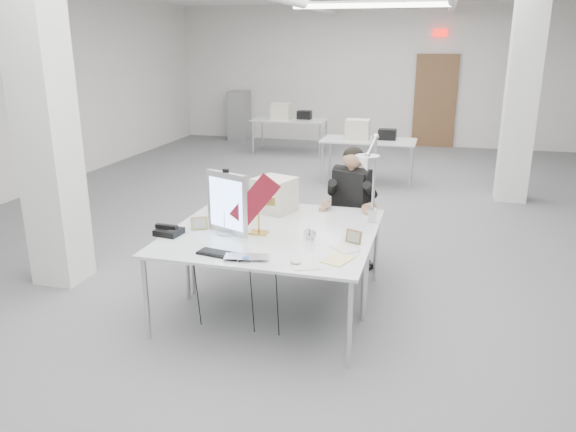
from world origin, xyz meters
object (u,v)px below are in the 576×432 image
(beige_monitor, at_px, (275,195))
(desk_main, at_px, (258,249))
(desk_phone, at_px, (169,232))
(laptop, at_px, (246,260))
(monitor, at_px, (227,203))
(seated_person, at_px, (352,189))
(architect_lamp, at_px, (371,181))
(bankers_lamp, at_px, (259,214))
(office_chair, at_px, (352,216))

(beige_monitor, bearing_deg, desk_main, -62.09)
(desk_phone, bearing_deg, laptop, -18.99)
(monitor, height_order, desk_phone, monitor)
(seated_person, bearing_deg, beige_monitor, -120.48)
(desk_main, height_order, architect_lamp, architect_lamp)
(architect_lamp, bearing_deg, laptop, -124.84)
(seated_person, bearing_deg, architect_lamp, -49.29)
(bankers_lamp, bearing_deg, laptop, -97.61)
(seated_person, height_order, bankers_lamp, seated_person)
(laptop, height_order, bankers_lamp, bankers_lamp)
(desk_main, distance_m, desk_phone, 0.86)
(seated_person, relative_size, monitor, 1.82)
(seated_person, distance_m, desk_phone, 2.01)
(bankers_lamp, bearing_deg, office_chair, 46.90)
(desk_phone, bearing_deg, beige_monitor, 60.26)
(seated_person, height_order, desk_phone, seated_person)
(office_chair, xyz_separation_m, monitor, (-0.90, -1.33, 0.45))
(bankers_lamp, bearing_deg, monitor, 174.08)
(laptop, xyz_separation_m, desk_phone, (-0.86, 0.42, 0.01))
(bankers_lamp, bearing_deg, desk_phone, -179.65)
(architect_lamp, bearing_deg, seated_person, 112.46)
(desk_main, distance_m, beige_monitor, 1.05)
(seated_person, height_order, architect_lamp, architect_lamp)
(desk_main, xyz_separation_m, monitor, (-0.37, 0.28, 0.29))
(office_chair, bearing_deg, desk_main, -86.36)
(desk_main, bearing_deg, desk_phone, 173.62)
(office_chair, xyz_separation_m, beige_monitor, (-0.69, -0.58, 0.34))
(desk_main, distance_m, monitor, 0.54)
(office_chair, bearing_deg, bankers_lamp, -94.24)
(desk_main, xyz_separation_m, laptop, (0.01, -0.32, 0.03))
(laptop, bearing_deg, office_chair, 62.94)
(office_chair, distance_m, beige_monitor, 0.96)
(office_chair, bearing_deg, architect_lamp, -50.25)
(laptop, bearing_deg, desk_main, 79.81)
(monitor, height_order, beige_monitor, monitor)
(office_chair, distance_m, bankers_lamp, 1.47)
(bankers_lamp, xyz_separation_m, desk_phone, (-0.75, -0.23, -0.16))
(desk_main, distance_m, seated_person, 1.65)
(monitor, xyz_separation_m, bankers_lamp, (0.27, 0.05, -0.09))
(office_chair, relative_size, laptop, 3.37)
(monitor, relative_size, architect_lamp, 0.61)
(monitor, height_order, architect_lamp, architect_lamp)
(seated_person, distance_m, architect_lamp, 0.96)
(monitor, bearing_deg, desk_main, -13.72)
(bankers_lamp, bearing_deg, desk_main, -90.48)
(laptop, distance_m, beige_monitor, 1.37)
(seated_person, relative_size, architect_lamp, 1.11)
(laptop, distance_m, bankers_lamp, 0.68)
(architect_lamp, bearing_deg, beige_monitor, 165.29)
(seated_person, xyz_separation_m, beige_monitor, (-0.69, -0.53, 0.02))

